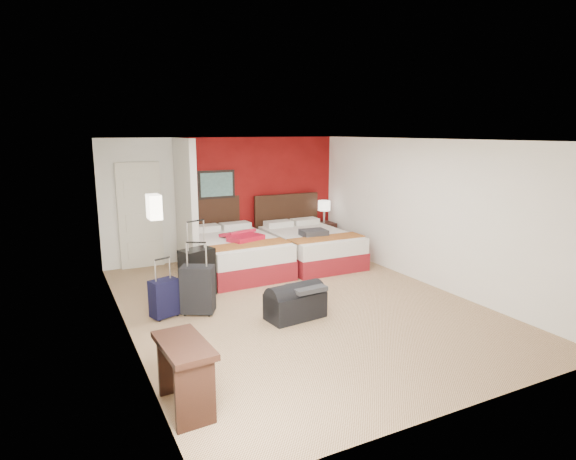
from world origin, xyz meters
TOP-DOWN VIEW (x-y plane):
  - ground at (0.00, 0.00)m, footprint 6.50×6.50m
  - room_walls at (-1.40, 1.42)m, footprint 5.02×6.52m
  - red_accent_panel at (0.75, 3.23)m, footprint 3.50×0.04m
  - partition_wall at (-1.00, 2.61)m, footprint 0.12×1.20m
  - entry_door at (-1.75, 3.20)m, footprint 0.82×0.06m
  - bed_left at (-0.23, 2.10)m, footprint 1.59×2.21m
  - bed_right at (1.36, 2.02)m, footprint 1.45×2.07m
  - red_suitcase_open at (-0.13, 2.00)m, footprint 0.82×0.97m
  - jacket_bundle at (1.26, 1.72)m, footprint 0.52×0.43m
  - nightstand at (2.19, 2.88)m, footprint 0.43×0.43m
  - table_lamp at (2.19, 2.88)m, footprint 0.34×0.34m
  - suitcase_black at (-1.29, 0.98)m, footprint 0.59×0.47m
  - suitcase_charcoal at (-1.48, 0.30)m, footprint 0.55×0.48m
  - suitcase_navy at (-1.95, 0.37)m, footprint 0.44×0.35m
  - duffel_bag at (-0.29, -0.48)m, footprint 0.87×0.53m
  - jacket_draped at (-0.14, -0.53)m, footprint 0.51×0.44m
  - desk at (-2.28, -2.04)m, footprint 0.46×0.84m

SIDE VIEW (x-z plane):
  - ground at x=0.00m, z-range 0.00..0.00m
  - duffel_bag at x=-0.29m, z-range 0.00..0.42m
  - suitcase_navy at x=-1.95m, z-range 0.00..0.53m
  - nightstand at x=2.19m, z-range 0.00..0.61m
  - bed_right at x=1.36m, z-range 0.00..0.62m
  - bed_left at x=-0.23m, z-range 0.00..0.65m
  - desk at x=-2.28m, z-range 0.00..0.68m
  - suitcase_charcoal at x=-1.48m, z-range 0.00..0.69m
  - suitcase_black at x=-1.29m, z-range 0.00..0.77m
  - jacket_draped at x=-0.14m, z-range 0.42..0.48m
  - jacket_bundle at x=1.26m, z-range 0.62..0.74m
  - red_suitcase_open at x=-0.13m, z-range 0.65..0.75m
  - table_lamp at x=2.19m, z-range 0.61..1.10m
  - entry_door at x=-1.75m, z-range 0.00..2.05m
  - red_accent_panel at x=0.75m, z-range 0.00..2.50m
  - partition_wall at x=-1.00m, z-range 0.00..2.50m
  - room_walls at x=-1.40m, z-range 0.01..2.51m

